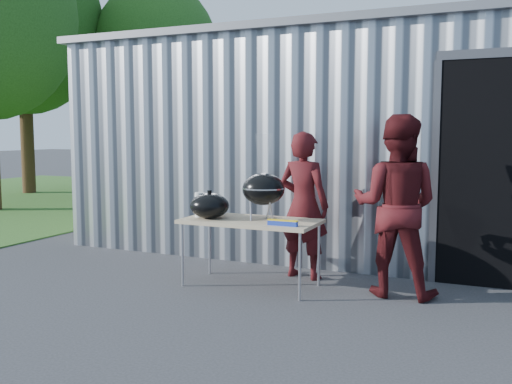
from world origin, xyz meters
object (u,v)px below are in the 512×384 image
at_px(folding_table, 251,223).
at_px(person_bystander, 396,206).
at_px(kettle_grill, 263,183).
at_px(person_cook, 304,205).

relative_size(folding_table, person_bystander, 0.79).
height_order(folding_table, kettle_grill, kettle_grill).
height_order(person_cook, person_bystander, person_bystander).
bearing_deg(kettle_grill, person_cook, 67.23).
bearing_deg(kettle_grill, folding_table, 179.85).
xyz_separation_m(folding_table, kettle_grill, (0.15, -0.00, 0.46)).
bearing_deg(person_bystander, folding_table, 11.39).
distance_m(folding_table, person_cook, 0.74).
distance_m(kettle_grill, person_cook, 0.72).
relative_size(folding_table, person_cook, 0.87).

